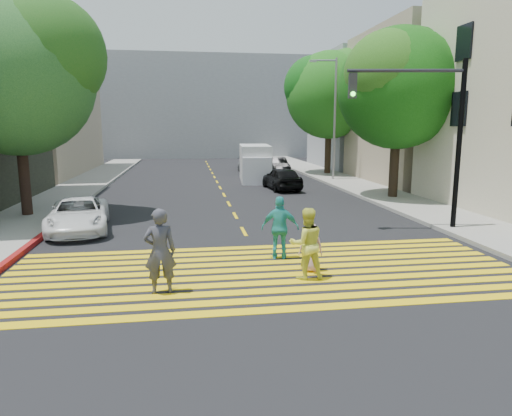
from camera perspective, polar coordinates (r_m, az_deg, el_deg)
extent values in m
plane|color=black|center=(10.83, 2.39, -10.13)|extent=(120.00, 120.00, 0.00)
cube|color=gray|center=(32.84, -20.01, 3.16)|extent=(3.00, 40.00, 0.15)
cube|color=gray|center=(27.32, 14.06, 2.15)|extent=(3.00, 60.00, 0.15)
cube|color=maroon|center=(17.12, -25.16, -3.19)|extent=(0.20, 8.00, 0.16)
cube|color=yellow|center=(9.74, 3.75, -12.51)|extent=(13.40, 0.35, 0.01)
cube|color=yellow|center=(10.24, 3.09, -11.34)|extent=(13.40, 0.35, 0.01)
cube|color=yellow|center=(10.74, 2.49, -10.28)|extent=(13.40, 0.35, 0.01)
cube|color=yellow|center=(11.25, 1.95, -9.31)|extent=(13.40, 0.35, 0.01)
cube|color=yellow|center=(11.76, 1.46, -8.43)|extent=(13.40, 0.35, 0.01)
cube|color=yellow|center=(12.27, 1.01, -7.62)|extent=(13.40, 0.35, 0.01)
cube|color=yellow|center=(12.79, 0.60, -6.87)|extent=(13.40, 0.35, 0.01)
cube|color=yellow|center=(13.31, 0.22, -6.18)|extent=(13.40, 0.35, 0.01)
cube|color=yellow|center=(13.83, -0.12, -5.55)|extent=(13.40, 0.35, 0.01)
cube|color=yellow|center=(14.36, -0.44, -4.96)|extent=(13.40, 0.35, 0.01)
cube|color=yellow|center=(16.52, -1.54, -2.94)|extent=(0.12, 1.40, 0.01)
cube|color=yellow|center=(19.44, -2.62, -0.94)|extent=(0.12, 1.40, 0.01)
cube|color=yellow|center=(22.37, -3.41, 0.53)|extent=(0.12, 1.40, 0.01)
cube|color=yellow|center=(25.33, -4.02, 1.66)|extent=(0.12, 1.40, 0.01)
cube|color=yellow|center=(28.29, -4.51, 2.56)|extent=(0.12, 1.40, 0.01)
cube|color=yellow|center=(31.26, -4.90, 3.28)|extent=(0.12, 1.40, 0.01)
cube|color=yellow|center=(34.23, -5.22, 3.88)|extent=(0.12, 1.40, 0.01)
cube|color=yellow|center=(37.21, -5.49, 4.38)|extent=(0.12, 1.40, 0.01)
cube|color=yellow|center=(40.19, -5.73, 4.81)|extent=(0.12, 1.40, 0.01)
cube|color=yellow|center=(43.18, -5.93, 5.18)|extent=(0.12, 1.40, 0.01)
cube|color=yellow|center=(46.16, -6.10, 5.50)|extent=(0.12, 1.40, 0.01)
cube|color=yellow|center=(49.15, -6.26, 5.78)|extent=(0.12, 1.40, 0.01)
cube|color=tan|center=(40.51, -29.37, 10.69)|extent=(12.00, 16.00, 10.00)
cube|color=tan|center=(33.58, 22.27, 11.59)|extent=(10.00, 10.00, 10.00)
cube|color=gray|center=(43.43, 14.76, 11.53)|extent=(10.00, 10.00, 10.00)
cube|color=gray|center=(58.04, -6.75, 12.36)|extent=(30.00, 8.00, 12.00)
cylinder|color=black|center=(20.96, -26.95, 3.16)|extent=(0.52, 0.52, 3.18)
sphere|color=#16451B|center=(20.93, -27.86, 14.18)|extent=(7.54, 7.54, 6.12)
sphere|color=#165716|center=(20.62, -24.70, 17.07)|extent=(5.66, 5.66, 4.59)
cylinder|color=black|center=(24.60, 16.86, 4.73)|extent=(0.62, 0.62, 3.19)
sphere|color=#0B4508|center=(24.57, 17.35, 14.04)|extent=(7.91, 7.91, 6.01)
sphere|color=#194411|center=(25.77, 18.71, 15.79)|extent=(5.93, 5.93, 4.51)
sphere|color=#1F4C11|center=(23.70, 16.12, 15.72)|extent=(5.54, 5.54, 4.21)
cylinder|color=black|center=(35.95, 8.96, 6.83)|extent=(0.61, 0.61, 3.43)
sphere|color=#165808|center=(35.96, 9.15, 13.74)|extent=(8.32, 8.32, 6.54)
sphere|color=#22610B|center=(36.35, 11.35, 15.18)|extent=(6.24, 6.24, 4.90)
sphere|color=#05360A|center=(35.84, 7.28, 14.84)|extent=(5.82, 5.82, 4.58)
imported|color=#3C3C45|center=(10.54, -11.91, -5.30)|extent=(0.76, 0.54, 1.97)
imported|color=#DADE48|center=(11.37, 6.32, -4.45)|extent=(0.90, 0.72, 1.80)
imported|color=#CD98AA|center=(12.01, 6.86, -4.93)|extent=(0.68, 0.50, 1.28)
imported|color=teal|center=(13.00, 3.04, -2.49)|extent=(1.14, 0.68, 1.81)
imported|color=white|center=(17.66, -21.31, -0.79)|extent=(2.60, 4.59, 1.21)
imported|color=black|center=(27.30, 3.25, 3.73)|extent=(1.97, 4.16, 1.37)
imported|color=gray|center=(39.96, -0.83, 5.83)|extent=(2.65, 5.08, 1.41)
imported|color=black|center=(36.70, 2.69, 5.33)|extent=(1.43, 3.91, 1.28)
cube|color=silver|center=(31.87, -0.15, 5.66)|extent=(2.36, 5.07, 2.46)
cube|color=silver|center=(29.74, 0.12, 4.67)|extent=(1.96, 1.33, 1.77)
cylinder|color=black|center=(30.15, -1.43, 3.71)|extent=(0.30, 0.71, 0.69)
cylinder|color=black|center=(30.26, 1.55, 3.73)|extent=(0.30, 0.71, 0.69)
cylinder|color=#2A2A2A|center=(33.67, -1.69, 4.39)|extent=(0.30, 0.71, 0.69)
cylinder|color=black|center=(33.76, 0.99, 4.41)|extent=(0.30, 0.71, 0.69)
cylinder|color=black|center=(17.73, 24.02, 6.94)|extent=(0.21, 0.21, 6.04)
cylinder|color=#25252C|center=(17.13, 18.24, 16.00)|extent=(3.99, 0.77, 0.12)
cube|color=#262728|center=(16.65, 11.98, 14.72)|extent=(0.30, 0.30, 0.85)
sphere|color=#3BDC30|center=(16.49, 12.04, 13.78)|extent=(0.18, 0.18, 0.16)
cylinder|color=gray|center=(31.86, 9.80, 10.70)|extent=(0.16, 0.16, 8.22)
cylinder|color=gray|center=(32.00, 8.51, 17.78)|extent=(1.64, 0.32, 0.11)
cube|color=gray|center=(31.89, 7.15, 17.76)|extent=(0.48, 0.26, 0.14)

